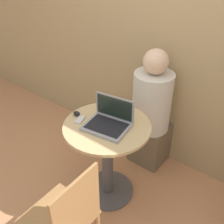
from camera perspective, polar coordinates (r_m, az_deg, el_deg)
ground_plane at (r=2.57m, az=-0.91°, el=-16.67°), size 12.00×12.00×0.00m
back_wall at (r=2.42m, az=11.14°, el=16.57°), size 7.00×0.05×2.60m
round_table at (r=2.22m, az=-1.03°, el=-8.29°), size 0.70×0.70×0.76m
laptop at (r=2.02m, az=-0.69°, el=-2.02°), size 0.37×0.31×0.21m
cell_phone at (r=2.11m, az=-6.98°, el=-1.68°), size 0.08×0.12×0.02m
computer_mouse at (r=2.17m, az=-7.69°, el=-0.34°), size 0.07×0.04×0.04m
chair_empty at (r=1.84m, az=-9.96°, el=-22.20°), size 0.41×0.41×0.90m
person_seated at (r=2.61m, az=8.99°, el=-1.25°), size 0.36×0.56×1.23m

